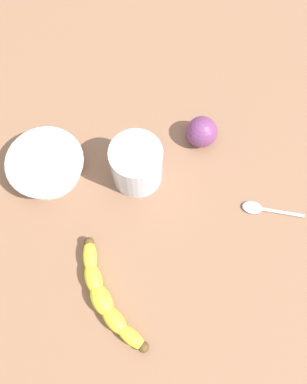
# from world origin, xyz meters

# --- Properties ---
(wooden_tabletop) EXTENTS (1.20, 1.20, 0.03)m
(wooden_tabletop) POSITION_xyz_m (0.00, 0.00, 0.01)
(wooden_tabletop) COLOR brown
(wooden_tabletop) RESTS_ON ground
(banana) EXTENTS (0.06, 0.21, 0.03)m
(banana) POSITION_xyz_m (0.17, 0.16, 0.05)
(banana) COLOR yellow
(banana) RESTS_ON wooden_tabletop
(smoothie_glass) EXTENTS (0.09, 0.09, 0.09)m
(smoothie_glass) POSITION_xyz_m (0.02, -0.02, 0.08)
(smoothie_glass) COLOR silver
(smoothie_glass) RESTS_ON wooden_tabletop
(ceramic_bowl) EXTENTS (0.14, 0.14, 0.04)m
(ceramic_bowl) POSITION_xyz_m (0.17, -0.10, 0.06)
(ceramic_bowl) COLOR white
(ceramic_bowl) RESTS_ON wooden_tabletop
(plum_fruit) EXTENTS (0.06, 0.06, 0.06)m
(plum_fruit) POSITION_xyz_m (-0.12, -0.03, 0.06)
(plum_fruit) COLOR #6B3360
(plum_fruit) RESTS_ON wooden_tabletop
(teaspoon) EXTENTS (0.10, 0.08, 0.01)m
(teaspoon) POSITION_xyz_m (-0.14, 0.14, 0.03)
(teaspoon) COLOR silver
(teaspoon) RESTS_ON wooden_tabletop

